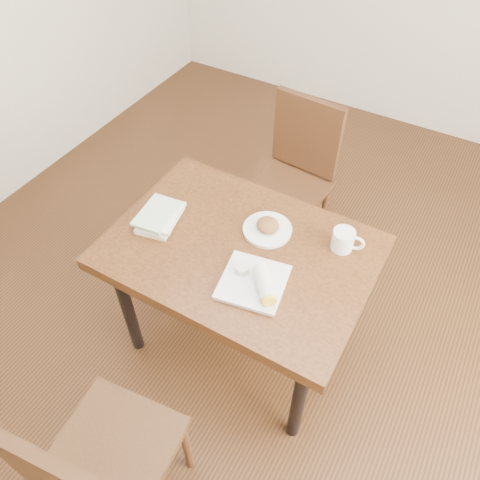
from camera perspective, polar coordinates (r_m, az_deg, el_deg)
The scene contains 9 objects.
ground at distance 2.60m, azimuth -0.00°, elevation -12.05°, with size 4.00×5.00×0.01m, color #472814.
room_walls at distance 1.45m, azimuth -0.00°, elevation 22.79°, with size 4.02×5.02×2.80m.
table at distance 2.05m, azimuth -0.00°, elevation -2.61°, with size 1.12×0.80×0.75m.
chair_near at distance 1.83m, azimuth -17.18°, elevation -24.75°, with size 0.47×0.47×0.95m.
chair_far at distance 2.70m, azimuth 6.64°, elevation 8.38°, with size 0.45×0.45×0.95m.
plate_scone at distance 2.04m, azimuth 3.37°, elevation 1.48°, with size 0.22×0.22×0.07m.
coffee_mug at distance 2.00m, azimuth 12.57°, elevation 0.03°, with size 0.14×0.09×0.09m.
plate_burrito at distance 1.84m, azimuth 2.04°, elevation -5.21°, with size 0.29×0.29×0.08m.
book_stack at distance 2.11m, azimuth -9.72°, elevation 2.82°, with size 0.20×0.25×0.06m.
Camera 1 is at (0.66, -1.14, 2.24)m, focal length 35.00 mm.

